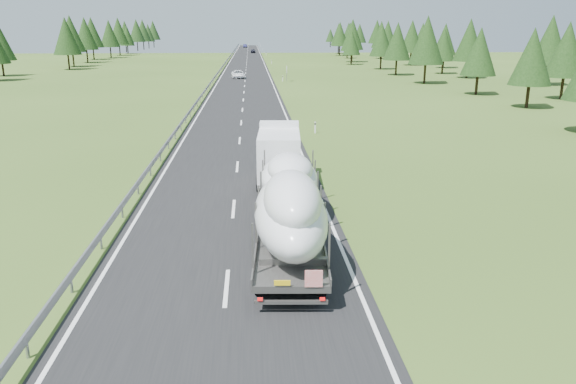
{
  "coord_description": "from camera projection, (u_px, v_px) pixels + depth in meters",
  "views": [
    {
      "loc": [
        0.98,
        -18.04,
        8.75
      ],
      "look_at": [
        2.53,
        5.49,
        1.87
      ],
      "focal_mm": 35.0,
      "sensor_mm": 36.0,
      "label": 1
    }
  ],
  "objects": [
    {
      "name": "distant_car_dark",
      "position": [
        253.0,
        51.0,
        209.38
      ],
      "size": [
        1.79,
        4.35,
        1.48
      ],
      "primitive_type": "imported",
      "rotation": [
        0.0,
        0.0,
        0.01
      ],
      "color": "black",
      "rests_on": "ground"
    },
    {
      "name": "distant_car_blue",
      "position": [
        245.0,
        46.0,
        270.02
      ],
      "size": [
        1.95,
        4.91,
        1.59
      ],
      "primitive_type": "imported",
      "rotation": [
        0.0,
        0.0,
        0.05
      ],
      "color": "#171940",
      "rests_on": "ground"
    },
    {
      "name": "tree_line_left",
      "position": [
        73.0,
        34.0,
        141.36
      ],
      "size": [
        13.45,
        301.02,
        12.63
      ],
      "color": "black",
      "rests_on": "ground"
    },
    {
      "name": "guardrail",
      "position": [
        220.0,
        70.0,
        114.9
      ],
      "size": [
        0.1,
        400.0,
        0.76
      ],
      "color": "slate",
      "rests_on": "ground"
    },
    {
      "name": "highway_sign",
      "position": [
        287.0,
        71.0,
        96.25
      ],
      "size": [
        0.08,
        0.9,
        2.6
      ],
      "color": "slate",
      "rests_on": "ground"
    },
    {
      "name": "boat_truck",
      "position": [
        287.0,
        186.0,
        24.85
      ],
      "size": [
        3.34,
        18.32,
        3.97
      ],
      "color": "white",
      "rests_on": "ground"
    },
    {
      "name": "road_surface",
      "position": [
        246.0,
        73.0,
        115.46
      ],
      "size": [
        10.0,
        400.0,
        0.02
      ],
      "primitive_type": "cube",
      "color": "black",
      "rests_on": "ground"
    },
    {
      "name": "tree_line_right",
      "position": [
        425.0,
        38.0,
        122.82
      ],
      "size": [
        27.59,
        300.52,
        11.97
      ],
      "color": "black",
      "rests_on": "ground"
    },
    {
      "name": "marker_posts",
      "position": [
        269.0,
        57.0,
        168.4
      ],
      "size": [
        0.13,
        350.08,
        1.0
      ],
      "color": "silver",
      "rests_on": "ground"
    },
    {
      "name": "distant_van",
      "position": [
        238.0,
        74.0,
        103.06
      ],
      "size": [
        2.64,
        5.13,
        1.38
      ],
      "primitive_type": "imported",
      "rotation": [
        0.0,
        0.0,
        0.07
      ],
      "color": "white",
      "rests_on": "ground"
    },
    {
      "name": "ground",
      "position": [
        226.0,
        288.0,
        19.67
      ],
      "size": [
        400.0,
        400.0,
        0.0
      ],
      "primitive_type": "plane",
      "color": "#354F1A",
      "rests_on": "ground"
    }
  ]
}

